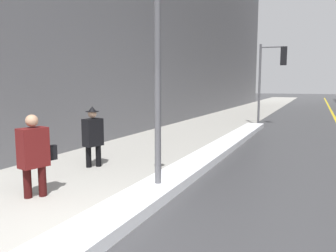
% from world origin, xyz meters
% --- Properties ---
extents(ground_plane, '(160.00, 160.00, 0.00)m').
position_xyz_m(ground_plane, '(0.00, 0.00, 0.00)').
color(ground_plane, '#38383A').
extents(sidewalk_slab, '(4.00, 80.00, 0.01)m').
position_xyz_m(sidewalk_slab, '(-2.00, 15.00, 0.01)').
color(sidewalk_slab, '#9E9B93').
rests_on(sidewalk_slab, ground).
extents(snow_bank_curb, '(0.77, 14.16, 0.20)m').
position_xyz_m(snow_bank_curb, '(0.23, 5.96, 0.10)').
color(snow_bank_curb, white).
rests_on(snow_bank_curb, ground).
extents(lamp_post, '(0.28, 0.28, 4.02)m').
position_xyz_m(lamp_post, '(0.23, 2.16, 2.47)').
color(lamp_post, '#515156').
rests_on(lamp_post, ground).
extents(traffic_light_near, '(1.31, 0.42, 4.07)m').
position_xyz_m(traffic_light_near, '(0.88, 13.93, 2.95)').
color(traffic_light_near, '#515156').
rests_on(traffic_light_near, ground).
extents(pedestrian_with_shoulder_bag, '(0.40, 0.73, 1.53)m').
position_xyz_m(pedestrian_with_shoulder_bag, '(-1.71, 1.01, 0.85)').
color(pedestrian_with_shoulder_bag, '#340C0C').
rests_on(pedestrian_with_shoulder_bag, ground).
extents(pedestrian_nearside, '(0.38, 0.52, 1.53)m').
position_xyz_m(pedestrian_nearside, '(-2.12, 3.27, 0.84)').
color(pedestrian_nearside, black).
rests_on(pedestrian_nearside, ground).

